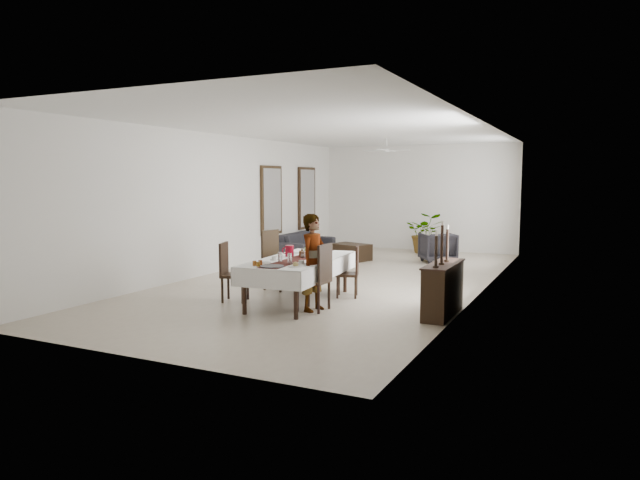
% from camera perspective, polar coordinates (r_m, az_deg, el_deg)
% --- Properties ---
extents(floor, '(6.00, 12.00, 0.00)m').
position_cam_1_polar(floor, '(12.28, 1.89, -4.02)').
color(floor, '#BFB198').
rests_on(floor, ground).
extents(ceiling, '(6.00, 12.00, 0.02)m').
position_cam_1_polar(ceiling, '(12.14, 1.95, 11.02)').
color(ceiling, white).
rests_on(ceiling, wall_back).
extents(wall_back, '(6.00, 0.02, 3.20)m').
position_cam_1_polar(wall_back, '(17.76, 9.75, 4.18)').
color(wall_back, white).
rests_on(wall_back, floor).
extents(wall_front, '(6.00, 0.02, 3.20)m').
position_cam_1_polar(wall_front, '(7.05, -18.11, 1.33)').
color(wall_front, white).
rests_on(wall_front, floor).
extents(wall_left, '(0.02, 12.00, 3.20)m').
position_cam_1_polar(wall_left, '(13.60, -9.76, 3.65)').
color(wall_left, white).
rests_on(wall_left, floor).
extents(wall_right, '(0.02, 12.00, 3.20)m').
position_cam_1_polar(wall_right, '(11.24, 16.08, 3.03)').
color(wall_right, white).
rests_on(wall_right, floor).
extents(dining_table_top, '(1.20, 2.52, 0.05)m').
position_cam_1_polar(dining_table_top, '(9.97, -2.09, -2.05)').
color(dining_table_top, black).
rests_on(dining_table_top, table_leg_fl).
extents(table_leg_fl, '(0.08, 0.08, 0.72)m').
position_cam_1_polar(table_leg_fl, '(9.20, -7.57, -5.21)').
color(table_leg_fl, black).
rests_on(table_leg_fl, floor).
extents(table_leg_fr, '(0.08, 0.08, 0.72)m').
position_cam_1_polar(table_leg_fr, '(8.81, -2.42, -5.67)').
color(table_leg_fr, black).
rests_on(table_leg_fr, floor).
extents(table_leg_bl, '(0.08, 0.08, 0.72)m').
position_cam_1_polar(table_leg_bl, '(11.26, -1.82, -3.09)').
color(table_leg_bl, black).
rests_on(table_leg_bl, floor).
extents(table_leg_br, '(0.08, 0.08, 0.72)m').
position_cam_1_polar(table_leg_br, '(10.94, 2.52, -3.36)').
color(table_leg_br, black).
rests_on(table_leg_br, floor).
extents(tablecloth_top, '(1.40, 2.72, 0.01)m').
position_cam_1_polar(tablecloth_top, '(9.97, -2.09, -1.88)').
color(tablecloth_top, white).
rests_on(tablecloth_top, dining_table_top).
extents(tablecloth_drape_left, '(0.21, 2.63, 0.31)m').
position_cam_1_polar(tablecloth_drape_left, '(10.24, -5.16, -2.53)').
color(tablecloth_drape_left, white).
rests_on(tablecloth_drape_left, dining_table_top).
extents(tablecloth_drape_right, '(0.21, 2.63, 0.31)m').
position_cam_1_polar(tablecloth_drape_right, '(9.77, 1.14, -2.92)').
color(tablecloth_drape_right, white).
rests_on(tablecloth_drape_right, dining_table_top).
extents(tablecloth_drape_near, '(1.20, 0.10, 0.31)m').
position_cam_1_polar(tablecloth_drape_near, '(8.81, -5.50, -3.92)').
color(tablecloth_drape_near, white).
rests_on(tablecloth_drape_near, dining_table_top).
extents(tablecloth_drape_far, '(1.20, 0.10, 0.31)m').
position_cam_1_polar(tablecloth_drape_far, '(11.19, 0.59, -1.77)').
color(tablecloth_drape_far, white).
rests_on(tablecloth_drape_far, dining_table_top).
extents(table_runner, '(0.55, 2.58, 0.00)m').
position_cam_1_polar(table_runner, '(9.96, -2.09, -1.83)').
color(table_runner, '#4F1C16').
rests_on(table_runner, tablecloth_top).
extents(red_pitcher, '(0.16, 0.16, 0.20)m').
position_cam_1_polar(red_pitcher, '(10.19, -3.07, -1.09)').
color(red_pitcher, maroon).
rests_on(red_pitcher, tablecloth_top).
extents(pitcher_handle, '(0.12, 0.03, 0.12)m').
position_cam_1_polar(pitcher_handle, '(10.23, -3.51, -1.07)').
color(pitcher_handle, maroon).
rests_on(pitcher_handle, red_pitcher).
extents(wine_glass_near, '(0.07, 0.07, 0.17)m').
position_cam_1_polar(wine_glass_near, '(9.30, -3.03, -1.87)').
color(wine_glass_near, silver).
rests_on(wine_glass_near, tablecloth_top).
extents(wine_glass_mid, '(0.07, 0.07, 0.17)m').
position_cam_1_polar(wine_glass_mid, '(9.49, -4.01, -1.72)').
color(wine_glass_mid, silver).
rests_on(wine_glass_mid, tablecloth_top).
extents(wine_glass_far, '(0.07, 0.07, 0.17)m').
position_cam_1_polar(wine_glass_far, '(9.98, -1.71, -1.33)').
color(wine_glass_far, silver).
rests_on(wine_glass_far, tablecloth_top).
extents(teacup_right, '(0.09, 0.09, 0.06)m').
position_cam_1_polar(teacup_right, '(9.28, -1.86, -2.23)').
color(teacup_right, silver).
rests_on(teacup_right, saucer_right).
extents(saucer_right, '(0.15, 0.15, 0.01)m').
position_cam_1_polar(saucer_right, '(9.29, -1.86, -2.38)').
color(saucer_right, silver).
rests_on(saucer_right, tablecloth_top).
extents(teacup_left, '(0.09, 0.09, 0.06)m').
position_cam_1_polar(teacup_left, '(9.77, -4.58, -1.84)').
color(teacup_left, silver).
rests_on(teacup_left, saucer_left).
extents(saucer_left, '(0.15, 0.15, 0.01)m').
position_cam_1_polar(saucer_left, '(9.77, -4.58, -1.98)').
color(saucer_left, silver).
rests_on(saucer_left, tablecloth_top).
extents(plate_near_right, '(0.25, 0.25, 0.02)m').
position_cam_1_polar(plate_near_right, '(9.00, -2.45, -2.65)').
color(plate_near_right, white).
rests_on(plate_near_right, tablecloth_top).
extents(bread_near_right, '(0.09, 0.09, 0.09)m').
position_cam_1_polar(bread_near_right, '(8.99, -2.45, -2.47)').
color(bread_near_right, tan).
rests_on(bread_near_right, plate_near_right).
extents(plate_near_left, '(0.25, 0.25, 0.02)m').
position_cam_1_polar(plate_near_left, '(9.41, -5.67, -2.29)').
color(plate_near_left, white).
rests_on(plate_near_left, tablecloth_top).
extents(plate_far_left, '(0.25, 0.25, 0.02)m').
position_cam_1_polar(plate_far_left, '(10.61, -2.50, -1.33)').
color(plate_far_left, silver).
rests_on(plate_far_left, tablecloth_top).
extents(serving_tray, '(0.37, 0.37, 0.02)m').
position_cam_1_polar(serving_tray, '(9.00, -4.82, -2.64)').
color(serving_tray, '#3C3C41').
rests_on(serving_tray, tablecloth_top).
extents(jam_jar_a, '(0.07, 0.07, 0.08)m').
position_cam_1_polar(jam_jar_a, '(9.07, -6.18, -2.41)').
color(jam_jar_a, brown).
rests_on(jam_jar_a, tablecloth_top).
extents(jam_jar_b, '(0.07, 0.07, 0.08)m').
position_cam_1_polar(jam_jar_b, '(9.17, -6.57, -2.32)').
color(jam_jar_b, brown).
rests_on(jam_jar_b, tablecloth_top).
extents(jam_jar_c, '(0.07, 0.07, 0.08)m').
position_cam_1_polar(jam_jar_c, '(9.24, -5.99, -2.26)').
color(jam_jar_c, maroon).
rests_on(jam_jar_c, tablecloth_top).
extents(fruit_basket, '(0.31, 0.31, 0.10)m').
position_cam_1_polar(fruit_basket, '(10.17, -1.25, -1.39)').
color(fruit_basket, brown).
rests_on(fruit_basket, tablecloth_top).
extents(fruit_red, '(0.09, 0.09, 0.09)m').
position_cam_1_polar(fruit_red, '(10.17, -1.05, -0.96)').
color(fruit_red, '#A81C10').
rests_on(fruit_red, fruit_basket).
extents(fruit_green, '(0.08, 0.08, 0.08)m').
position_cam_1_polar(fruit_green, '(10.21, -1.40, -0.93)').
color(fruit_green, olive).
rests_on(fruit_green, fruit_basket).
extents(chair_right_near_seat, '(0.48, 0.48, 0.05)m').
position_cam_1_polar(chair_right_near_seat, '(9.38, -0.67, -4.11)').
color(chair_right_near_seat, black).
rests_on(chair_right_near_seat, chair_right_near_leg_fl).
extents(chair_right_near_leg_fl, '(0.05, 0.05, 0.46)m').
position_cam_1_polar(chair_right_near_leg_fl, '(9.18, -0.15, -5.99)').
color(chair_right_near_leg_fl, black).
rests_on(chair_right_near_leg_fl, floor).
extents(chair_right_near_leg_fr, '(0.05, 0.05, 0.46)m').
position_cam_1_polar(chair_right_near_leg_fr, '(9.51, 0.90, -5.56)').
color(chair_right_near_leg_fr, black).
rests_on(chair_right_near_leg_fr, floor).
extents(chair_right_near_leg_bl, '(0.05, 0.05, 0.46)m').
position_cam_1_polar(chair_right_near_leg_bl, '(9.35, -2.26, -5.77)').
color(chair_right_near_leg_bl, black).
rests_on(chair_right_near_leg_bl, floor).
extents(chair_right_near_leg_br, '(0.05, 0.05, 0.46)m').
position_cam_1_polar(chair_right_near_leg_br, '(9.68, -1.15, -5.36)').
color(chair_right_near_leg_br, black).
rests_on(chair_right_near_leg_br, floor).
extents(chair_right_near_back, '(0.05, 0.47, 0.60)m').
position_cam_1_polar(chair_right_near_back, '(9.23, 0.51, -2.27)').
color(chair_right_near_back, black).
rests_on(chair_right_near_back, chair_right_near_seat).
extents(chair_right_far_seat, '(0.51, 0.51, 0.05)m').
position_cam_1_polar(chair_right_far_seat, '(10.47, 2.73, -3.46)').
color(chair_right_far_seat, black).
rests_on(chair_right_far_seat, chair_right_far_leg_fl).
extents(chair_right_far_leg_fl, '(0.05, 0.05, 0.40)m').
position_cam_1_polar(chair_right_far_leg_fl, '(10.34, 3.57, -4.83)').
color(chair_right_far_leg_fl, black).
rests_on(chair_right_far_leg_fl, floor).
extents(chair_right_far_leg_fr, '(0.05, 0.05, 0.40)m').
position_cam_1_polar(chair_right_far_leg_fr, '(10.66, 3.67, -4.50)').
color(chair_right_far_leg_fr, black).
rests_on(chair_right_far_leg_fr, floor).
extents(chair_right_far_leg_bl, '(0.05, 0.05, 0.40)m').
position_cam_1_polar(chair_right_far_leg_bl, '(10.36, 1.75, -4.79)').
color(chair_right_far_leg_bl, black).
rests_on(chair_right_far_leg_bl, floor).
extents(chair_right_far_leg_br, '(0.05, 0.05, 0.40)m').
position_cam_1_polar(chair_right_far_leg_br, '(10.68, 1.91, -4.47)').
color(chair_right_far_leg_br, black).
rests_on(chair_right_far_leg_br, floor).
extents(chair_right_far_back, '(0.16, 0.39, 0.51)m').
position_cam_1_polar(chair_right_far_back, '(10.42, 3.74, -1.99)').
color(chair_right_far_back, black).
rests_on(chair_right_far_back, chair_right_far_seat).
extents(chair_left_near_seat, '(0.56, 0.56, 0.05)m').
position_cam_1_polar(chair_left_near_seat, '(10.19, -8.49, -3.52)').
color(chair_left_near_seat, black).
rests_on(chair_left_near_seat, chair_left_near_leg_fl).
extents(chair_left_near_leg_fl, '(0.06, 0.06, 0.44)m').
position_cam_1_polar(chair_left_near_leg_fl, '(10.46, -9.15, -4.65)').
color(chair_left_near_leg_fl, black).
rests_on(chair_left_near_leg_fl, floor).
extents(chair_left_near_leg_fr, '(0.06, 0.06, 0.44)m').
position_cam_1_polar(chair_left_near_leg_fr, '(10.12, -9.74, -5.02)').
color(chair_left_near_leg_fr, black).
rests_on(chair_left_near_leg_fr, floor).
extents(chair_left_near_leg_bl, '(0.06, 0.06, 0.44)m').
position_cam_1_polar(chair_left_near_leg_bl, '(10.36, -7.23, -4.72)').
color(chair_left_near_leg_bl, black).
rests_on(chair_left_near_leg_bl, floor).
extents(chair_left_near_leg_br, '(0.06, 0.06, 0.44)m').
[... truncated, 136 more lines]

